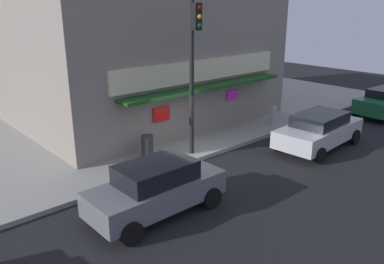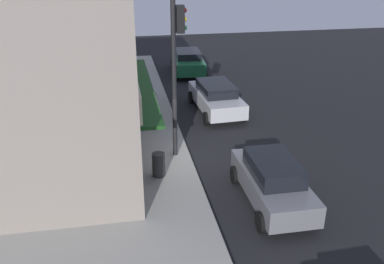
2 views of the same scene
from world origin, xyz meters
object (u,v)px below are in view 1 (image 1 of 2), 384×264
Objects in this scene: trash_can at (147,146)px; parked_car_silver at (319,130)px; fire_hydrant at (274,115)px; pedestrian at (275,94)px; parked_car_grey at (156,188)px; traffic_light at (193,59)px.

parked_car_silver reaches higher than trash_can.
fire_hydrant is at bearing -4.55° from trash_can.
pedestrian is (2.12, 1.55, 0.48)m from fire_hydrant.
parked_car_grey reaches higher than fire_hydrant.
fire_hydrant is (5.64, 0.35, -3.31)m from traffic_light.
trash_can is 0.22× the size of parked_car_grey.
trash_can is 0.19× the size of parked_car_silver.
traffic_light reaches higher than fire_hydrant.
pedestrian reaches higher than trash_can.
traffic_light is at bearing -166.23° from pedestrian.
traffic_light reaches higher than parked_car_grey.
parked_car_grey is at bearing -145.57° from traffic_light.
parked_car_grey is at bearing -121.81° from trash_can.
traffic_light reaches higher than pedestrian.
pedestrian is at bearing 5.99° from trash_can.
pedestrian is at bearing 56.48° from parked_car_silver.
parked_car_silver is at bearing -29.80° from trash_can.
pedestrian is at bearing 21.17° from parked_car_grey.
parked_car_grey is (-3.70, -2.54, -3.11)m from traffic_light.
traffic_light is at bearing -176.43° from fire_hydrant.
pedestrian is at bearing 13.77° from traffic_light.
fire_hydrant is 3.17m from parked_car_silver.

